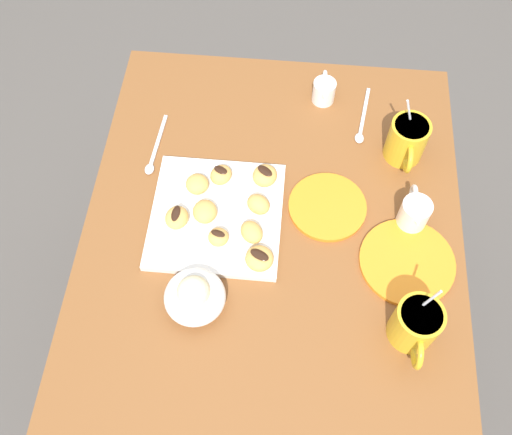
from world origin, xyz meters
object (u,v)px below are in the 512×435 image
object	(u,v)px
ice_cream_bowl	(195,296)
chocolate_sauce_pitcher	(324,90)
pastry_plate_square	(217,216)
beignet_4	(221,175)
coffee_mug_mustard_left	(407,140)
saucer_orange_left	(407,262)
beignet_1	(205,211)
dining_table	(271,255)
beignet_0	(197,184)
beignet_8	(258,204)
saucer_orange_right	(327,207)
coffee_mug_mustard_right	(416,324)
beignet_2	(265,176)
beignet_6	(218,237)
cream_pitcher_white	(414,213)
beignet_3	(259,258)
beignet_7	(252,232)
beignet_5	(177,218)

from	to	relation	value
ice_cream_bowl	chocolate_sauce_pitcher	size ratio (longest dim) A/B	1.26
pastry_plate_square	beignet_4	world-z (taller)	beignet_4
coffee_mug_mustard_left	chocolate_sauce_pitcher	xyz separation A→B (m)	(-0.14, -0.18, -0.02)
saucer_orange_left	beignet_1	distance (m)	0.41
dining_table	coffee_mug_mustard_left	xyz separation A→B (m)	(-0.20, 0.27, 0.20)
beignet_0	beignet_8	xyz separation A→B (m)	(0.04, 0.13, 0.00)
saucer_orange_right	beignet_8	world-z (taller)	beignet_8
coffee_mug_mustard_right	beignet_2	bearing A→B (deg)	-135.96
dining_table	pastry_plate_square	xyz separation A→B (m)	(-0.01, -0.12, 0.15)
beignet_6	beignet_2	bearing A→B (deg)	152.52
beignet_6	beignet_8	world-z (taller)	beignet_8
beignet_1	beignet_6	world-z (taller)	beignet_1
cream_pitcher_white	dining_table	bearing A→B (deg)	-83.62
dining_table	beignet_3	xyz separation A→B (m)	(0.09, -0.02, 0.18)
beignet_8	beignet_0	bearing A→B (deg)	-106.45
beignet_6	saucer_orange_left	bearing A→B (deg)	88.80
dining_table	pastry_plate_square	distance (m)	0.19
beignet_6	beignet_7	size ratio (longest dim) A/B	0.79
dining_table	chocolate_sauce_pitcher	distance (m)	0.40
pastry_plate_square	chocolate_sauce_pitcher	distance (m)	0.40
beignet_1	beignet_3	world-z (taller)	beignet_1
beignet_4	beignet_6	distance (m)	0.15
cream_pitcher_white	saucer_orange_right	bearing A→B (deg)	-96.41
chocolate_sauce_pitcher	beignet_1	bearing A→B (deg)	-33.58
dining_table	chocolate_sauce_pitcher	xyz separation A→B (m)	(-0.35, 0.09, 0.18)
coffee_mug_mustard_right	saucer_orange_left	size ratio (longest dim) A/B	0.79
beignet_3	beignet_6	distance (m)	0.09
beignet_2	beignet_6	xyz separation A→B (m)	(0.15, -0.08, -0.00)
beignet_3	beignet_4	bearing A→B (deg)	-152.20
pastry_plate_square	dining_table	bearing A→B (deg)	87.03
beignet_5	chocolate_sauce_pitcher	bearing A→B (deg)	142.16
saucer_orange_left	beignet_5	size ratio (longest dim) A/B	3.62
coffee_mug_mustard_right	cream_pitcher_white	world-z (taller)	coffee_mug_mustard_right
saucer_orange_right	beignet_5	bearing A→B (deg)	-77.09
beignet_1	beignet_4	distance (m)	0.09
coffee_mug_mustard_left	beignet_1	bearing A→B (deg)	-63.79
beignet_0	dining_table	bearing A→B (deg)	68.39
pastry_plate_square	coffee_mug_mustard_left	xyz separation A→B (m)	(-0.20, 0.39, 0.04)
ice_cream_bowl	beignet_1	size ratio (longest dim) A/B	2.17
ice_cream_bowl	beignet_0	bearing A→B (deg)	-172.78
chocolate_sauce_pitcher	beignet_5	world-z (taller)	chocolate_sauce_pitcher
dining_table	cream_pitcher_white	size ratio (longest dim) A/B	8.77
saucer_orange_left	beignet_0	world-z (taller)	beignet_0
chocolate_sauce_pitcher	pastry_plate_square	bearing A→B (deg)	-31.42
dining_table	chocolate_sauce_pitcher	size ratio (longest dim) A/B	9.96
saucer_orange_right	beignet_4	distance (m)	0.23
coffee_mug_mustard_right	beignet_5	size ratio (longest dim) A/B	2.87
dining_table	beignet_3	bearing A→B (deg)	-11.89
dining_table	coffee_mug_mustard_left	distance (m)	0.39
beignet_3	beignet_5	size ratio (longest dim) A/B	1.07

